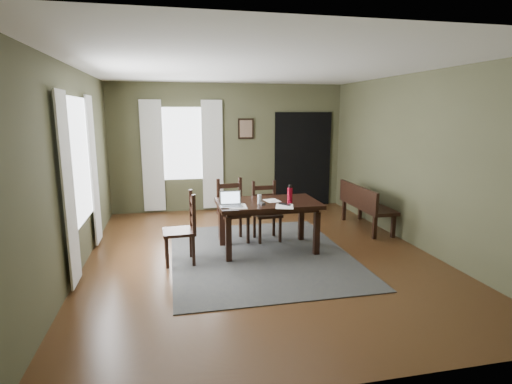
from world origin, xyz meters
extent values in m
cube|color=#492C16|center=(0.00, 0.00, -0.01)|extent=(5.00, 6.00, 0.01)
cube|color=#4A4B30|center=(0.00, 3.00, 1.35)|extent=(5.00, 0.02, 2.70)
cube|color=#4A4B30|center=(0.00, -3.00, 1.35)|extent=(5.00, 0.02, 2.70)
cube|color=#4A4B30|center=(-2.50, 0.00, 1.35)|extent=(0.02, 6.00, 2.70)
cube|color=#4A4B30|center=(2.50, 0.00, 1.35)|extent=(0.02, 6.00, 2.70)
cube|color=white|center=(0.00, 0.00, 2.70)|extent=(5.00, 6.00, 0.02)
cube|color=#393939|center=(0.00, 0.00, 0.01)|extent=(2.60, 3.20, 0.01)
cube|color=black|center=(0.16, 0.17, 0.74)|extent=(1.52, 0.92, 0.06)
cube|color=black|center=(0.16, 0.17, 0.69)|extent=(1.36, 0.76, 0.05)
cube|color=black|center=(-0.50, -0.18, 0.34)|extent=(0.08, 0.08, 0.65)
cube|color=black|center=(-0.50, 0.53, 0.34)|extent=(0.08, 0.08, 0.65)
cube|color=black|center=(0.82, -0.18, 0.34)|extent=(0.08, 0.08, 0.65)
cube|color=black|center=(0.81, 0.53, 0.34)|extent=(0.08, 0.08, 0.65)
cube|color=black|center=(-1.19, -0.09, 0.46)|extent=(0.46, 0.46, 0.04)
cube|color=black|center=(-1.37, 0.07, 0.23)|extent=(0.04, 0.04, 0.43)
cube|color=black|center=(-1.02, 0.09, 0.23)|extent=(0.04, 0.04, 0.43)
cube|color=black|center=(-1.35, -0.28, 0.23)|extent=(0.04, 0.04, 0.43)
cube|color=black|center=(-1.00, -0.26, 0.23)|extent=(0.04, 0.04, 0.43)
cube|color=black|center=(-1.00, 0.10, 0.74)|extent=(0.05, 0.05, 0.54)
cube|color=black|center=(-0.98, -0.27, 0.74)|extent=(0.05, 0.05, 0.54)
cube|color=black|center=(-0.99, -0.08, 0.60)|extent=(0.04, 0.32, 0.07)
cube|color=black|center=(-0.99, -0.08, 0.74)|extent=(0.04, 0.32, 0.07)
cube|color=black|center=(-0.99, -0.08, 0.89)|extent=(0.04, 0.32, 0.07)
cube|color=black|center=(-0.29, 0.68, 0.47)|extent=(0.52, 0.52, 0.04)
cube|color=black|center=(-0.44, 0.47, 0.23)|extent=(0.05, 0.05, 0.44)
cube|color=black|center=(-0.50, 0.82, 0.23)|extent=(0.05, 0.05, 0.44)
cube|color=black|center=(-0.08, 0.53, 0.23)|extent=(0.05, 0.05, 0.44)
cube|color=black|center=(-0.15, 0.88, 0.23)|extent=(0.05, 0.05, 0.44)
cube|color=black|center=(-0.52, 0.84, 0.76)|extent=(0.06, 0.06, 0.55)
cube|color=black|center=(-0.14, 0.91, 0.76)|extent=(0.06, 0.06, 0.55)
cube|color=black|center=(-0.33, 0.87, 0.61)|extent=(0.33, 0.08, 0.07)
cube|color=black|center=(-0.33, 0.87, 0.76)|extent=(0.33, 0.08, 0.07)
cube|color=black|center=(-0.33, 0.87, 0.91)|extent=(0.33, 0.08, 0.07)
cube|color=black|center=(0.26, 0.64, 0.44)|extent=(0.45, 0.45, 0.04)
cube|color=black|center=(0.10, 0.46, 0.22)|extent=(0.04, 0.04, 0.41)
cube|color=black|center=(0.08, 0.80, 0.22)|extent=(0.04, 0.04, 0.41)
cube|color=black|center=(0.44, 0.48, 0.22)|extent=(0.04, 0.04, 0.41)
cube|color=black|center=(0.42, 0.82, 0.22)|extent=(0.04, 0.04, 0.41)
cube|color=black|center=(0.07, 0.82, 0.72)|extent=(0.05, 0.05, 0.52)
cube|color=black|center=(0.43, 0.84, 0.72)|extent=(0.05, 0.05, 0.52)
cube|color=black|center=(0.25, 0.83, 0.58)|extent=(0.31, 0.04, 0.07)
cube|color=black|center=(0.25, 0.83, 0.72)|extent=(0.31, 0.04, 0.07)
cube|color=black|center=(0.25, 0.83, 0.86)|extent=(0.31, 0.04, 0.07)
cube|color=black|center=(2.22, 0.95, 0.43)|extent=(0.46, 1.42, 0.06)
cube|color=black|center=(2.39, 0.34, 0.20)|extent=(0.06, 0.06, 0.40)
cube|color=black|center=(2.05, 0.34, 0.20)|extent=(0.06, 0.06, 0.40)
cube|color=black|center=(2.39, 1.56, 0.20)|extent=(0.06, 0.06, 0.40)
cube|color=black|center=(2.05, 1.56, 0.20)|extent=(0.06, 0.06, 0.40)
cube|color=black|center=(2.02, 0.95, 0.63)|extent=(0.05, 1.42, 0.35)
cube|color=#B7B7BC|center=(-0.44, -0.05, 0.78)|extent=(0.32, 0.23, 0.02)
cube|color=#B7B7BC|center=(-0.43, 0.06, 0.88)|extent=(0.31, 0.07, 0.20)
cube|color=silver|center=(-0.43, 0.05, 0.88)|extent=(0.27, 0.05, 0.17)
cube|color=#3F3F42|center=(-0.44, -0.06, 0.79)|extent=(0.27, 0.14, 0.00)
cube|color=#3F3F42|center=(0.02, -0.02, 0.79)|extent=(0.08, 0.11, 0.03)
cube|color=black|center=(0.34, -0.10, 0.78)|extent=(0.15, 0.18, 0.02)
cylinder|color=silver|center=(0.00, 0.06, 0.84)|extent=(0.08, 0.08, 0.14)
cylinder|color=#B40D26|center=(0.45, 0.00, 0.89)|extent=(0.09, 0.09, 0.23)
cylinder|color=black|center=(0.45, 0.00, 1.03)|extent=(0.06, 0.06, 0.04)
cube|color=white|center=(-0.35, -0.06, 0.77)|extent=(0.28, 0.35, 0.00)
cube|color=white|center=(0.31, -0.20, 0.77)|extent=(0.33, 0.38, 0.00)
cube|color=white|center=(0.23, 0.21, 0.77)|extent=(0.25, 0.30, 0.00)
cube|color=white|center=(-2.47, 0.20, 1.45)|extent=(0.01, 1.30, 1.70)
cube|color=white|center=(-1.00, 2.97, 1.45)|extent=(1.00, 0.01, 1.50)
cube|color=silver|center=(-2.44, -0.62, 1.20)|extent=(0.03, 0.48, 2.30)
cube|color=silver|center=(-2.44, 1.02, 1.20)|extent=(0.03, 0.48, 2.30)
cube|color=silver|center=(-1.62, 2.94, 1.20)|extent=(0.44, 0.03, 2.30)
cube|color=silver|center=(-0.38, 2.94, 1.20)|extent=(0.44, 0.03, 2.30)
cube|color=black|center=(0.35, 2.97, 1.75)|extent=(0.34, 0.03, 0.44)
cube|color=brown|center=(0.35, 2.96, 1.75)|extent=(0.27, 0.01, 0.36)
cube|color=black|center=(1.65, 2.97, 1.05)|extent=(1.30, 0.03, 2.10)
camera|label=1|loc=(-1.26, -5.54, 2.10)|focal=28.00mm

